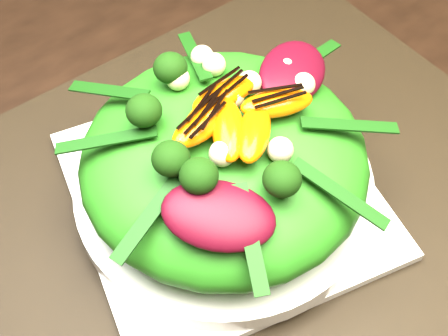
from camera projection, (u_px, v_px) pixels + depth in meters
floor at (304, 324)px, 1.25m from camera, size 4.00×4.00×0.01m
dining_table at (377, 73)px, 0.66m from camera, size 1.60×0.90×0.75m
placemat at (224, 198)px, 0.54m from camera, size 0.56×0.43×0.00m
plate_base at (224, 194)px, 0.53m from camera, size 0.30×0.30×0.01m
salad_bowl at (224, 185)px, 0.52m from camera, size 0.32×0.32×0.02m
lettuce_mound at (224, 158)px, 0.49m from camera, size 0.28×0.28×0.08m
radicchio_leaf at (293, 72)px, 0.49m from camera, size 0.10×0.08×0.02m
orange_segment at (193, 100)px, 0.46m from camera, size 0.06×0.04×0.02m
broccoli_floret at (135, 111)px, 0.45m from camera, size 0.05×0.05×0.04m
macadamia_nut at (314, 142)px, 0.44m from camera, size 0.03×0.03×0.02m
balsamic_drizzle at (193, 92)px, 0.46m from camera, size 0.04×0.01×0.00m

